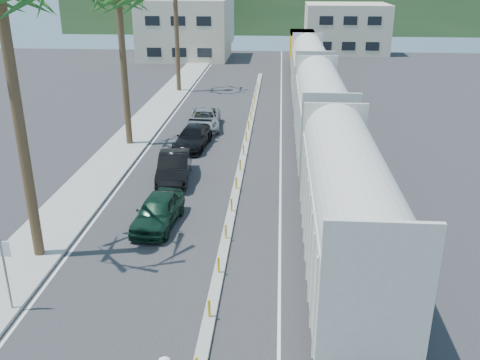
% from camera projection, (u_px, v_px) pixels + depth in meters
% --- Properties ---
extents(ground, '(140.00, 140.00, 0.00)m').
position_uv_depth(ground, '(202.00, 357.00, 17.33)').
color(ground, '#28282B').
rests_on(ground, ground).
extents(sidewalk, '(3.00, 90.00, 0.15)m').
position_uv_depth(sidewalk, '(138.00, 132.00, 41.07)').
color(sidewalk, gray).
rests_on(sidewalk, ground).
extents(rails, '(1.56, 100.00, 0.06)m').
position_uv_depth(rails, '(312.00, 125.00, 42.94)').
color(rails, black).
rests_on(rails, ground).
extents(median, '(0.45, 60.00, 0.85)m').
position_uv_depth(median, '(243.00, 156.00, 35.81)').
color(median, gray).
rests_on(median, ground).
extents(lane_markings, '(9.42, 90.00, 0.01)m').
position_uv_depth(lane_markings, '(220.00, 135.00, 40.66)').
color(lane_markings, silver).
rests_on(lane_markings, ground).
extents(freight_train, '(3.00, 60.94, 5.85)m').
position_uv_depth(freight_train, '(316.00, 97.00, 39.60)').
color(freight_train, '#B9B6A9').
rests_on(freight_train, ground).
extents(street_sign, '(0.60, 0.08, 3.00)m').
position_uv_depth(street_sign, '(4.00, 264.00, 18.96)').
color(street_sign, slate).
rests_on(street_sign, ground).
extents(buildings, '(38.00, 27.00, 10.00)m').
position_uv_depth(buildings, '(225.00, 20.00, 82.62)').
color(buildings, '#BBB095').
rests_on(buildings, ground).
extents(hillside, '(80.00, 20.00, 12.00)m').
position_uv_depth(hillside, '(270.00, 0.00, 107.86)').
color(hillside, '#385628').
rests_on(hillside, ground).
extents(car_lead, '(2.58, 4.84, 1.55)m').
position_uv_depth(car_lead, '(158.00, 211.00, 25.99)').
color(car_lead, black).
rests_on(car_lead, ground).
extents(car_second, '(2.68, 5.33, 1.65)m').
position_uv_depth(car_second, '(174.00, 167.00, 31.63)').
color(car_second, black).
rests_on(car_second, ground).
extents(car_third, '(2.90, 5.37, 1.46)m').
position_uv_depth(car_third, '(193.00, 138.00, 37.46)').
color(car_third, black).
rests_on(car_third, ground).
extents(car_rear, '(3.35, 5.73, 1.48)m').
position_uv_depth(car_rear, '(204.00, 119.00, 42.04)').
color(car_rear, '#9EA0A3').
rests_on(car_rear, ground).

